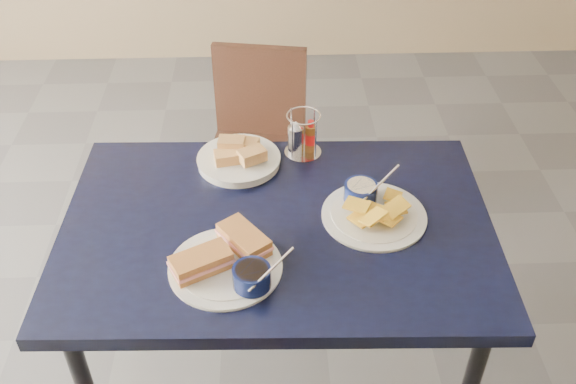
{
  "coord_description": "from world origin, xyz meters",
  "views": [
    {
      "loc": [
        0.18,
        -1.19,
        1.86
      ],
      "look_at": [
        0.23,
        0.11,
        0.82
      ],
      "focal_mm": 40.0,
      "sensor_mm": 36.0,
      "label": 1
    }
  ],
  "objects_px": {
    "sandwich_plate": "(229,261)",
    "bread_basket": "(239,158)",
    "chair_far": "(255,132)",
    "condiment_caddy": "(302,137)",
    "dining_table": "(277,243)",
    "plantain_plate": "(370,207)"
  },
  "relations": [
    {
      "from": "chair_far",
      "to": "bread_basket",
      "type": "bearing_deg",
      "value": -93.03
    },
    {
      "from": "plantain_plate",
      "to": "chair_far",
      "type": "bearing_deg",
      "value": 110.21
    },
    {
      "from": "dining_table",
      "to": "sandwich_plate",
      "type": "xyz_separation_m",
      "value": [
        -0.12,
        -0.16,
        0.1
      ]
    },
    {
      "from": "condiment_caddy",
      "to": "chair_far",
      "type": "bearing_deg",
      "value": 104.52
    },
    {
      "from": "dining_table",
      "to": "condiment_caddy",
      "type": "distance_m",
      "value": 0.35
    },
    {
      "from": "plantain_plate",
      "to": "condiment_caddy",
      "type": "height_order",
      "value": "condiment_caddy"
    },
    {
      "from": "dining_table",
      "to": "chair_far",
      "type": "distance_m",
      "value": 0.93
    },
    {
      "from": "dining_table",
      "to": "plantain_plate",
      "type": "distance_m",
      "value": 0.27
    },
    {
      "from": "sandwich_plate",
      "to": "bread_basket",
      "type": "height_order",
      "value": "sandwich_plate"
    },
    {
      "from": "sandwich_plate",
      "to": "bread_basket",
      "type": "relative_size",
      "value": 1.26
    },
    {
      "from": "sandwich_plate",
      "to": "bread_basket",
      "type": "distance_m",
      "value": 0.43
    },
    {
      "from": "chair_far",
      "to": "condiment_caddy",
      "type": "bearing_deg",
      "value": -75.48
    },
    {
      "from": "plantain_plate",
      "to": "bread_basket",
      "type": "xyz_separation_m",
      "value": [
        -0.35,
        0.23,
        0.0
      ]
    },
    {
      "from": "sandwich_plate",
      "to": "condiment_caddy",
      "type": "bearing_deg",
      "value": 67.24
    },
    {
      "from": "dining_table",
      "to": "chair_far",
      "type": "xyz_separation_m",
      "value": [
        -0.07,
        0.9,
        -0.23
      ]
    },
    {
      "from": "chair_far",
      "to": "dining_table",
      "type": "bearing_deg",
      "value": -85.48
    },
    {
      "from": "dining_table",
      "to": "bread_basket",
      "type": "xyz_separation_m",
      "value": [
        -0.1,
        0.27,
        0.09
      ]
    },
    {
      "from": "chair_far",
      "to": "bread_basket",
      "type": "relative_size",
      "value": 3.23
    },
    {
      "from": "chair_far",
      "to": "bread_basket",
      "type": "distance_m",
      "value": 0.71
    },
    {
      "from": "dining_table",
      "to": "bread_basket",
      "type": "bearing_deg",
      "value": 111.5
    },
    {
      "from": "bread_basket",
      "to": "condiment_caddy",
      "type": "bearing_deg",
      "value": 14.64
    },
    {
      "from": "chair_far",
      "to": "plantain_plate",
      "type": "bearing_deg",
      "value": -69.79
    }
  ]
}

